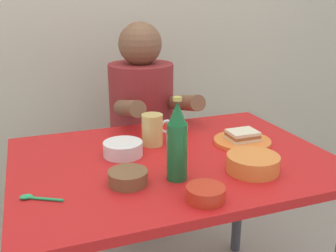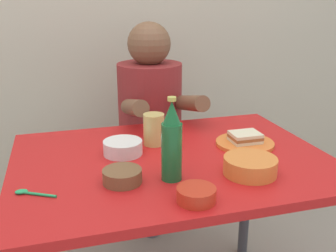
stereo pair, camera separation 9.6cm
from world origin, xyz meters
name	(u,v)px [view 1 (the left image)]	position (x,y,z in m)	size (l,w,h in m)	color
dining_table	(173,181)	(0.00, 0.00, 0.65)	(1.10, 0.80, 0.74)	red
stool	(143,179)	(0.07, 0.63, 0.35)	(0.34, 0.34, 0.45)	#4C4C51
person_seated	(142,105)	(0.07, 0.62, 0.77)	(0.33, 0.56, 0.72)	maroon
plate_orange	(242,141)	(0.30, 0.04, 0.75)	(0.22, 0.22, 0.01)	orange
sandwich	(243,135)	(0.30, 0.04, 0.77)	(0.11, 0.09, 0.04)	beige
beer_mug	(153,130)	(-0.03, 0.14, 0.80)	(0.13, 0.08, 0.12)	#D1BC66
beer_bottle	(177,143)	(-0.05, -0.16, 0.86)	(0.06, 0.06, 0.26)	#19602D
rice_bowl_white	(123,148)	(-0.16, 0.08, 0.77)	(0.14, 0.14, 0.05)	silver
sauce_bowl_chili	(206,193)	(-0.02, -0.32, 0.76)	(0.11, 0.11, 0.04)	red
condiment_bowl_brown	(128,177)	(-0.20, -0.15, 0.76)	(0.12, 0.12, 0.04)	brown
soup_bowl_orange	(253,162)	(0.20, -0.20, 0.77)	(0.17, 0.17, 0.05)	orange
spoon	(34,198)	(-0.47, -0.15, 0.75)	(0.12, 0.07, 0.01)	#26A559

